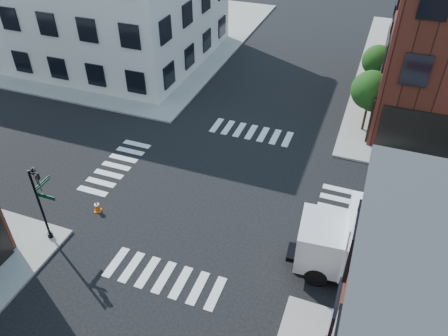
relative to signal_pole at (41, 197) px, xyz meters
name	(u,v)px	position (x,y,z in m)	size (l,w,h in m)	color
ground	(216,190)	(6.72, 6.68, -2.86)	(120.00, 120.00, 0.00)	black
sidewalk_nw	(108,31)	(-14.28, 27.68, -2.78)	(30.00, 30.00, 0.15)	gray
tree_near	(371,92)	(14.28, 16.65, 0.30)	(2.69, 2.69, 4.49)	black
tree_far	(378,62)	(14.28, 22.65, 0.02)	(2.43, 2.43, 4.07)	black
signal_pole	(41,197)	(0.00, 0.00, 0.00)	(1.29, 1.24, 4.60)	black
box_truck	(398,251)	(16.97, 3.34, -0.77)	(9.04, 3.39, 4.01)	white
traffic_cone	(97,206)	(1.02, 2.61, -2.51)	(0.51, 0.51, 0.72)	#F3540A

